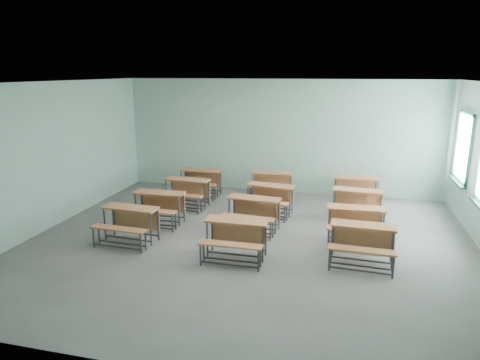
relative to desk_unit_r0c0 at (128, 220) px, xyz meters
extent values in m
cube|color=slate|center=(2.38, 0.54, -0.50)|extent=(9.00, 8.00, 0.02)
cube|color=white|center=(2.38, 0.54, 2.72)|extent=(9.00, 8.00, 0.02)
cube|color=#9EC5B8|center=(2.38, 4.55, 1.11)|extent=(9.00, 0.02, 3.20)
cube|color=#9EC5B8|center=(2.38, -3.47, 1.11)|extent=(9.00, 0.02, 3.20)
cube|color=#9EC5B8|center=(-2.13, 0.54, 1.11)|extent=(0.02, 8.00, 3.20)
cube|color=#194641|center=(6.85, 3.34, 0.44)|extent=(0.06, 1.20, 0.06)
cube|color=#194641|center=(6.85, 3.34, 1.98)|extent=(0.06, 1.20, 0.06)
cube|color=#194641|center=(6.85, 2.77, 1.21)|extent=(0.06, 0.06, 1.60)
cube|color=#194641|center=(6.85, 3.91, 1.21)|extent=(0.06, 0.06, 1.60)
cube|color=#194641|center=(6.85, 3.34, 1.21)|extent=(0.04, 0.04, 1.48)
cube|color=#194641|center=(6.85, 3.34, 1.21)|extent=(0.04, 1.08, 0.04)
cube|color=#194641|center=(6.81, 3.34, 0.38)|extent=(0.14, 1.28, 0.04)
cube|color=white|center=(6.88, 3.34, 1.21)|extent=(0.01, 1.08, 1.48)
cube|color=#A06039|center=(0.01, 0.10, 0.22)|extent=(1.18, 0.45, 0.04)
cube|color=#A06039|center=(0.02, 0.28, -0.08)|extent=(1.10, 0.08, 0.40)
cylinder|color=#3D4042|center=(-0.53, -0.02, -0.14)|extent=(0.04, 0.04, 0.68)
cylinder|color=#3D4042|center=(0.53, -0.08, -0.14)|extent=(0.04, 0.04, 0.68)
cylinder|color=#3D4042|center=(-0.51, 0.29, -0.14)|extent=(0.04, 0.04, 0.68)
cylinder|color=#3D4042|center=(0.54, 0.23, -0.14)|extent=(0.04, 0.04, 0.68)
cube|color=#3D4042|center=(0.00, -0.05, -0.39)|extent=(1.06, 0.09, 0.03)
cube|color=#3D4042|center=(0.02, 0.26, -0.39)|extent=(1.06, 0.09, 0.03)
cube|color=#A06039|center=(-0.02, -0.36, -0.07)|extent=(1.17, 0.31, 0.03)
cylinder|color=#3D4042|center=(-0.56, -0.42, -0.29)|extent=(0.04, 0.04, 0.40)
cylinder|color=#3D4042|center=(0.50, -0.48, -0.29)|extent=(0.04, 0.04, 0.40)
cylinder|color=#3D4042|center=(-0.55, -0.24, -0.29)|extent=(0.04, 0.04, 0.40)
cylinder|color=#3D4042|center=(0.51, -0.30, -0.29)|extent=(0.04, 0.04, 0.40)
cube|color=#3D4042|center=(-0.03, -0.45, -0.41)|extent=(1.06, 0.09, 0.03)
cube|color=#3D4042|center=(-0.02, -0.27, -0.41)|extent=(1.06, 0.09, 0.03)
cube|color=#A06039|center=(2.30, -0.13, 0.22)|extent=(1.16, 0.39, 0.04)
cube|color=#A06039|center=(2.30, 0.05, -0.08)|extent=(1.10, 0.03, 0.40)
cylinder|color=#3D4042|center=(1.77, -0.28, -0.14)|extent=(0.03, 0.03, 0.68)
cylinder|color=#3D4042|center=(2.84, -0.28, -0.14)|extent=(0.03, 0.03, 0.68)
cylinder|color=#3D4042|center=(1.77, 0.02, -0.14)|extent=(0.03, 0.03, 0.68)
cylinder|color=#3D4042|center=(2.83, 0.03, -0.14)|extent=(0.03, 0.03, 0.68)
cube|color=#3D4042|center=(2.31, -0.28, -0.39)|extent=(1.06, 0.04, 0.03)
cube|color=#3D4042|center=(2.30, 0.03, -0.39)|extent=(1.06, 0.04, 0.03)
cube|color=#A06039|center=(2.31, -0.59, -0.07)|extent=(1.16, 0.25, 0.03)
cylinder|color=#3D4042|center=(1.78, -0.68, -0.29)|extent=(0.03, 0.03, 0.40)
cylinder|color=#3D4042|center=(2.84, -0.68, -0.29)|extent=(0.03, 0.03, 0.40)
cylinder|color=#3D4042|center=(1.78, -0.50, -0.29)|extent=(0.03, 0.03, 0.40)
cylinder|color=#3D4042|center=(2.84, -0.49, -0.29)|extent=(0.03, 0.03, 0.40)
cube|color=#3D4042|center=(2.31, -0.68, -0.41)|extent=(1.06, 0.04, 0.03)
cube|color=#3D4042|center=(2.31, -0.50, -0.41)|extent=(1.06, 0.04, 0.03)
cube|color=#A06039|center=(4.59, 0.19, 0.22)|extent=(1.17, 0.44, 0.04)
cube|color=#A06039|center=(4.60, 0.37, -0.08)|extent=(1.10, 0.07, 0.40)
cylinder|color=#3D4042|center=(4.05, 0.06, -0.14)|extent=(0.04, 0.04, 0.68)
cylinder|color=#3D4042|center=(5.11, 0.01, -0.14)|extent=(0.04, 0.04, 0.68)
cylinder|color=#3D4042|center=(4.07, 0.37, -0.14)|extent=(0.04, 0.04, 0.68)
cylinder|color=#3D4042|center=(5.13, 0.32, -0.14)|extent=(0.04, 0.04, 0.68)
cube|color=#3D4042|center=(4.58, 0.04, -0.39)|extent=(1.06, 0.08, 0.03)
cube|color=#3D4042|center=(4.60, 0.35, -0.39)|extent=(1.06, 0.08, 0.03)
cube|color=#A06039|center=(4.57, -0.27, -0.07)|extent=(1.17, 0.29, 0.03)
cylinder|color=#3D4042|center=(4.04, -0.34, -0.29)|extent=(0.04, 0.04, 0.40)
cylinder|color=#3D4042|center=(5.10, -0.39, -0.29)|extent=(0.04, 0.04, 0.40)
cylinder|color=#3D4042|center=(4.04, -0.15, -0.29)|extent=(0.04, 0.04, 0.40)
cylinder|color=#3D4042|center=(5.10, -0.20, -0.29)|extent=(0.04, 0.04, 0.40)
cube|color=#3D4042|center=(4.57, -0.36, -0.41)|extent=(1.06, 0.08, 0.03)
cube|color=#3D4042|center=(4.57, -0.18, -0.41)|extent=(1.06, 0.08, 0.03)
cube|color=#A06039|center=(0.12, 1.27, 0.22)|extent=(1.16, 0.39, 0.04)
cube|color=#A06039|center=(0.12, 1.44, -0.08)|extent=(1.10, 0.02, 0.40)
cylinder|color=#3D4042|center=(-0.41, 1.11, -0.14)|extent=(0.03, 0.03, 0.68)
cylinder|color=#3D4042|center=(0.65, 1.11, -0.14)|extent=(0.03, 0.03, 0.68)
cylinder|color=#3D4042|center=(-0.41, 1.42, -0.14)|extent=(0.03, 0.03, 0.68)
cylinder|color=#3D4042|center=(0.65, 1.42, -0.14)|extent=(0.03, 0.03, 0.68)
cube|color=#3D4042|center=(0.12, 1.11, -0.39)|extent=(1.06, 0.03, 0.03)
cube|color=#3D4042|center=(0.12, 1.42, -0.39)|extent=(1.06, 0.03, 0.03)
cube|color=#A06039|center=(0.12, 0.80, -0.07)|extent=(1.16, 0.25, 0.03)
cylinder|color=#3D4042|center=(-0.41, 0.71, -0.29)|extent=(0.03, 0.03, 0.40)
cylinder|color=#3D4042|center=(0.65, 0.71, -0.29)|extent=(0.03, 0.03, 0.40)
cylinder|color=#3D4042|center=(-0.41, 0.89, -0.29)|extent=(0.03, 0.03, 0.40)
cylinder|color=#3D4042|center=(0.65, 0.90, -0.29)|extent=(0.03, 0.03, 0.40)
cube|color=#3D4042|center=(0.12, 0.71, -0.41)|extent=(1.06, 0.03, 0.03)
cube|color=#3D4042|center=(0.12, 0.89, -0.41)|extent=(1.06, 0.03, 0.03)
cube|color=#A06039|center=(2.32, 1.36, 0.22)|extent=(1.19, 0.50, 0.04)
cube|color=#A06039|center=(2.34, 1.54, -0.08)|extent=(1.10, 0.13, 0.40)
cylinder|color=#3D4042|center=(1.78, 1.26, -0.14)|extent=(0.04, 0.04, 0.68)
cylinder|color=#3D4042|center=(2.83, 1.15, -0.14)|extent=(0.04, 0.04, 0.68)
cylinder|color=#3D4042|center=(1.81, 1.56, -0.14)|extent=(0.04, 0.04, 0.68)
cylinder|color=#3D4042|center=(2.86, 1.46, -0.14)|extent=(0.04, 0.04, 0.68)
cube|color=#3D4042|center=(2.31, 1.20, -0.39)|extent=(1.06, 0.13, 0.03)
cube|color=#3D4042|center=(2.34, 1.51, -0.39)|extent=(1.06, 0.13, 0.03)
cube|color=#A06039|center=(2.28, 0.90, -0.07)|extent=(1.18, 0.35, 0.03)
cylinder|color=#3D4042|center=(1.74, 0.86, -0.29)|extent=(0.04, 0.04, 0.40)
cylinder|color=#3D4042|center=(2.80, 0.75, -0.29)|extent=(0.04, 0.04, 0.40)
cylinder|color=#3D4042|center=(1.76, 1.04, -0.29)|extent=(0.04, 0.04, 0.40)
cylinder|color=#3D4042|center=(2.81, 0.94, -0.29)|extent=(0.04, 0.04, 0.40)
cube|color=#3D4042|center=(2.27, 0.81, -0.41)|extent=(1.06, 0.13, 0.03)
cube|color=#3D4042|center=(2.29, 0.99, -0.41)|extent=(1.06, 0.13, 0.03)
cube|color=#A06039|center=(4.49, 1.20, 0.22)|extent=(1.17, 0.43, 0.04)
cube|color=#A06039|center=(4.48, 1.38, -0.08)|extent=(1.10, 0.06, 0.40)
cylinder|color=#3D4042|center=(3.96, 1.02, -0.14)|extent=(0.04, 0.04, 0.68)
cylinder|color=#3D4042|center=(5.02, 1.07, -0.14)|extent=(0.04, 0.04, 0.68)
cylinder|color=#3D4042|center=(3.95, 1.33, -0.14)|extent=(0.04, 0.04, 0.68)
cylinder|color=#3D4042|center=(5.01, 1.38, -0.14)|extent=(0.04, 0.04, 0.68)
cube|color=#3D4042|center=(4.49, 1.05, -0.39)|extent=(1.06, 0.07, 0.03)
cube|color=#3D4042|center=(4.48, 1.35, -0.39)|extent=(1.06, 0.07, 0.03)
cube|color=#A06039|center=(4.51, 0.74, -0.07)|extent=(1.17, 0.29, 0.03)
cylinder|color=#3D4042|center=(3.98, 0.62, -0.29)|extent=(0.04, 0.04, 0.40)
cylinder|color=#3D4042|center=(5.04, 0.67, -0.29)|extent=(0.04, 0.04, 0.40)
cylinder|color=#3D4042|center=(3.97, 0.81, -0.29)|extent=(0.04, 0.04, 0.40)
cylinder|color=#3D4042|center=(5.03, 0.85, -0.29)|extent=(0.04, 0.04, 0.40)
cube|color=#3D4042|center=(4.51, 0.65, -0.41)|extent=(1.06, 0.07, 0.03)
cube|color=#3D4042|center=(4.50, 0.83, -0.41)|extent=(1.06, 0.07, 0.03)
cube|color=#A06039|center=(0.30, 2.57, 0.22)|extent=(1.18, 0.46, 0.04)
cube|color=#A06039|center=(0.32, 2.75, -0.08)|extent=(1.10, 0.09, 0.40)
cylinder|color=#3D4042|center=(-0.24, 2.45, -0.14)|extent=(0.04, 0.04, 0.68)
cylinder|color=#3D4042|center=(0.82, 2.38, -0.14)|extent=(0.04, 0.04, 0.68)
cylinder|color=#3D4042|center=(-0.21, 2.76, -0.14)|extent=(0.04, 0.04, 0.68)
cylinder|color=#3D4042|center=(0.84, 2.69, -0.14)|extent=(0.04, 0.04, 0.68)
cube|color=#3D4042|center=(0.29, 2.42, -0.39)|extent=(1.06, 0.10, 0.03)
cube|color=#3D4042|center=(0.31, 2.73, -0.39)|extent=(1.06, 0.10, 0.03)
cube|color=#A06039|center=(0.27, 2.11, -0.07)|extent=(1.17, 0.32, 0.03)
cylinder|color=#3D4042|center=(-0.26, 2.05, -0.29)|extent=(0.04, 0.04, 0.40)
cylinder|color=#3D4042|center=(0.80, 1.98, -0.29)|extent=(0.04, 0.04, 0.40)
cylinder|color=#3D4042|center=(-0.25, 2.24, -0.29)|extent=(0.04, 0.04, 0.40)
cylinder|color=#3D4042|center=(0.81, 2.17, -0.29)|extent=(0.04, 0.04, 0.40)
cube|color=#3D4042|center=(0.27, 2.02, -0.41)|extent=(1.06, 0.10, 0.03)
cube|color=#3D4042|center=(0.28, 2.20, -0.41)|extent=(1.06, 0.10, 0.03)
cube|color=#A06039|center=(2.48, 2.52, 0.22)|extent=(1.20, 0.53, 0.04)
cube|color=#A06039|center=(2.50, 2.69, -0.08)|extent=(1.09, 0.16, 0.40)
cylinder|color=#3D4042|center=(1.93, 2.43, -0.14)|extent=(0.04, 0.04, 0.68)
cylinder|color=#3D4042|center=(2.99, 2.29, -0.14)|extent=(0.04, 0.04, 0.68)
cylinder|color=#3D4042|center=(1.97, 2.74, -0.14)|extent=(0.04, 0.04, 0.68)
cylinder|color=#3D4042|center=(3.03, 2.60, -0.14)|extent=(0.04, 0.04, 0.68)
cube|color=#3D4042|center=(2.46, 2.36, -0.39)|extent=(1.06, 0.17, 0.03)
cube|color=#3D4042|center=(2.50, 2.67, -0.39)|extent=(1.06, 0.17, 0.03)
cube|color=#A06039|center=(2.42, 2.06, -0.07)|extent=(1.18, 0.39, 0.03)
cylinder|color=#3D4042|center=(1.88, 2.04, -0.29)|extent=(0.04, 0.04, 0.40)
cylinder|color=#3D4042|center=(2.93, 1.90, -0.29)|extent=(0.04, 0.04, 0.40)
cylinder|color=#3D4042|center=(1.91, 2.22, -0.29)|extent=(0.04, 0.04, 0.40)
cylinder|color=#3D4042|center=(2.96, 2.08, -0.29)|extent=(0.04, 0.04, 0.40)
cube|color=#3D4042|center=(2.41, 1.97, -0.41)|extent=(1.06, 0.17, 0.03)
cube|color=#3D4042|center=(2.43, 2.15, -0.41)|extent=(1.06, 0.17, 0.03)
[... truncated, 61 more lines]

